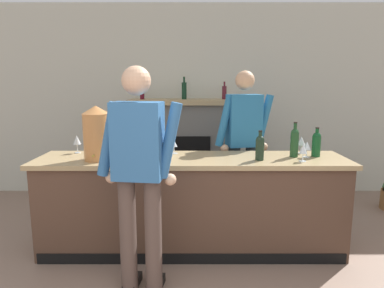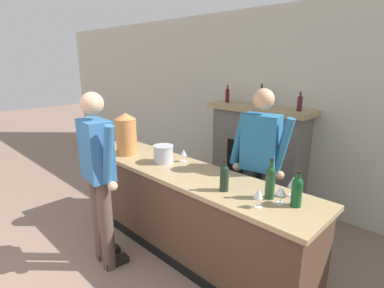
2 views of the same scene
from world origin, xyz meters
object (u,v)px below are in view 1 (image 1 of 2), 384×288
wine_bottle_burgundy_dark (318,143)px  wine_glass_by_dispenser (175,144)px  person_bartender (244,143)px  wine_glass_back_row (78,140)px  wine_bottle_port_short (296,141)px  fireplace_stone (185,148)px  ice_bucket_steel (159,147)px  person_customer (140,173)px  copper_dispenser (98,133)px  wine_glass_near_bucket (308,146)px  wine_glass_mid_counter (304,150)px  wine_bottle_merlot_tall (261,147)px  wine_glass_front_right (302,141)px

wine_bottle_burgundy_dark → wine_glass_by_dispenser: bearing=174.7°
person_bartender → wine_glass_back_row: size_ratio=9.60×
wine_bottle_port_short → fireplace_stone: bearing=124.9°
person_bartender → ice_bucket_steel: bearing=-149.4°
person_bartender → fireplace_stone: bearing=122.6°
fireplace_stone → person_customer: bearing=-96.6°
fireplace_stone → wine_bottle_port_short: 1.97m
copper_dispenser → wine_glass_by_dispenser: (0.69, 0.28, -0.16)m
ice_bucket_steel → wine_bottle_burgundy_dark: size_ratio=0.79×
wine_glass_near_bucket → wine_glass_by_dispenser: wine_glass_near_bucket is taller
fireplace_stone → wine_bottle_burgundy_dark: (1.33, -1.57, 0.35)m
fireplace_stone → ice_bucket_steel: fireplace_stone is taller
wine_glass_mid_counter → wine_glass_by_dispenser: bearing=163.5°
wine_bottle_port_short → wine_glass_back_row: wine_bottle_port_short is taller
fireplace_stone → wine_glass_back_row: (-1.05, -1.41, 0.35)m
wine_bottle_merlot_tall → wine_bottle_port_short: size_ratio=0.82×
wine_bottle_port_short → wine_glass_by_dispenser: 1.18m
ice_bucket_steel → wine_bottle_port_short: 1.31m
wine_bottle_merlot_tall → wine_glass_mid_counter: 0.39m
wine_glass_by_dispenser → wine_glass_front_right: bearing=0.7°
person_customer → wine_glass_back_row: person_customer is taller
wine_bottle_merlot_tall → wine_glass_by_dispenser: (-0.81, 0.29, -0.03)m
person_customer → wine_glass_mid_counter: (1.40, 0.57, 0.07)m
fireplace_stone → ice_bucket_steel: 1.66m
person_bartender → wine_bottle_port_short: bearing=-50.5°
person_bartender → wine_glass_mid_counter: bearing=-58.4°
ice_bucket_steel → wine_glass_near_bucket: bearing=0.0°
wine_bottle_merlot_tall → wine_glass_mid_counter: (0.38, -0.06, -0.01)m
wine_glass_near_bucket → wine_glass_back_row: size_ratio=0.82×
person_customer → person_bartender: bearing=52.8°
ice_bucket_steel → wine_glass_mid_counter: bearing=-7.6°
wine_bottle_port_short → wine_glass_by_dispenser: (-1.17, 0.15, -0.05)m
fireplace_stone → wine_bottle_port_short: fireplace_stone is taller
ice_bucket_steel → wine_bottle_burgundy_dark: 1.53m
person_customer → wine_glass_mid_counter: size_ratio=10.90×
fireplace_stone → wine_bottle_burgundy_dark: fireplace_stone is taller
person_customer → wine_glass_front_right: bearing=32.0°
wine_glass_mid_counter → wine_glass_by_dispenser: wine_glass_mid_counter is taller
fireplace_stone → wine_glass_mid_counter: size_ratio=10.65×
fireplace_stone → wine_glass_by_dispenser: 1.47m
wine_glass_mid_counter → wine_glass_back_row: wine_glass_back_row is taller
wine_glass_mid_counter → wine_glass_near_bucket: wine_glass_mid_counter is taller
wine_bottle_port_short → person_customer: bearing=-150.8°
copper_dispenser → wine_glass_front_right: 2.01m
wine_glass_mid_counter → fireplace_stone: bearing=122.2°
person_bartender → copper_dispenser: 1.60m
copper_dispenser → fireplace_stone: bearing=66.3°
fireplace_stone → copper_dispenser: (-0.76, -1.72, 0.47)m
wine_glass_front_right → wine_glass_near_bucket: 0.19m
person_customer → wine_glass_back_row: size_ratio=9.56×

